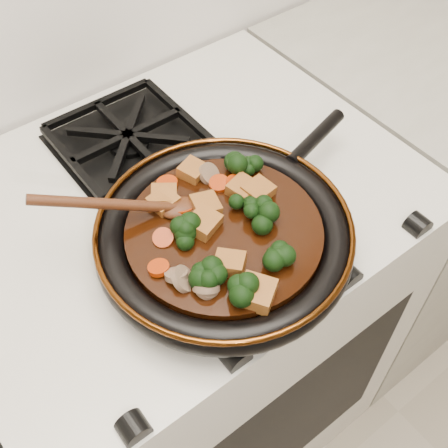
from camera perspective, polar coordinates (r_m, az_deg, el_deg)
stove at (r=1.27m, az=-3.55°, el=-10.72°), size 0.76×0.60×0.90m
burner_grate_front at (r=0.81m, az=0.57°, el=-2.03°), size 0.23×0.23×0.03m
burner_grate_back at (r=0.98m, az=-9.67°, el=8.46°), size 0.23×0.23×0.03m
skillet at (r=0.78m, az=0.09°, el=-1.12°), size 0.48×0.36×0.05m
braising_sauce at (r=0.78m, az=-0.00°, el=-0.97°), size 0.27×0.27×0.02m
tofu_cube_0 at (r=0.84m, az=-3.20°, el=5.41°), size 0.05×0.05×0.02m
tofu_cube_1 at (r=0.70m, az=3.35°, el=-7.00°), size 0.06×0.06×0.02m
tofu_cube_2 at (r=0.80m, az=-6.14°, el=2.24°), size 0.04×0.04×0.02m
tofu_cube_3 at (r=0.79m, az=-1.89°, el=1.82°), size 0.05×0.05×0.02m
tofu_cube_4 at (r=0.77m, az=-2.10°, el=0.04°), size 0.05×0.05×0.03m
tofu_cube_5 at (r=0.81m, az=1.90°, el=3.60°), size 0.05×0.05×0.02m
tofu_cube_6 at (r=0.81m, az=-6.10°, el=2.79°), size 0.05×0.05×0.02m
tofu_cube_7 at (r=0.73m, az=0.60°, el=-4.07°), size 0.05×0.05×0.03m
tofu_cube_8 at (r=0.81m, az=3.47°, el=3.29°), size 0.05×0.04×0.03m
broccoli_floret_0 at (r=0.76m, az=-3.97°, el=-0.84°), size 0.08×0.09×0.07m
broccoli_floret_1 at (r=0.73m, az=5.20°, el=-3.65°), size 0.08×0.08×0.05m
broccoli_floret_2 at (r=0.71m, az=-1.65°, el=-5.27°), size 0.09×0.09×0.07m
broccoli_floret_3 at (r=0.70m, az=1.92°, el=-7.03°), size 0.09×0.09×0.07m
broccoli_floret_4 at (r=0.84m, az=2.24°, el=5.81°), size 0.08×0.07×0.06m
broccoli_floret_5 at (r=0.79m, az=2.52°, el=2.04°), size 0.08×0.07×0.07m
broccoli_floret_6 at (r=0.77m, az=4.02°, el=0.65°), size 0.06×0.07×0.06m
carrot_coin_0 at (r=0.82m, az=1.14°, el=4.15°), size 0.03×0.03×0.02m
carrot_coin_1 at (r=0.79m, az=-4.18°, el=1.52°), size 0.03×0.03×0.02m
carrot_coin_2 at (r=0.73m, az=-6.66°, el=-4.43°), size 0.03×0.03×0.01m
carrot_coin_3 at (r=0.83m, az=-5.79°, el=4.17°), size 0.03×0.03×0.01m
carrot_coin_4 at (r=0.76m, az=-6.20°, el=-1.42°), size 0.03×0.03×0.02m
carrot_coin_5 at (r=0.82m, az=-0.50°, el=4.14°), size 0.03×0.03×0.01m
mushroom_slice_0 at (r=0.72m, az=-4.19°, el=-5.60°), size 0.05×0.05×0.03m
mushroom_slice_1 at (r=0.72m, az=-4.89°, el=-5.19°), size 0.04×0.04×0.02m
mushroom_slice_2 at (r=0.83m, az=-1.53°, el=5.11°), size 0.04×0.04×0.03m
mushroom_slice_3 at (r=0.71m, az=-1.82°, el=-6.41°), size 0.05×0.05×0.03m
mushroom_slice_4 at (r=0.71m, az=-1.81°, el=-6.42°), size 0.05×0.05×0.02m
wooden_spoon at (r=0.77m, az=-8.35°, el=1.84°), size 0.13×0.08×0.20m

